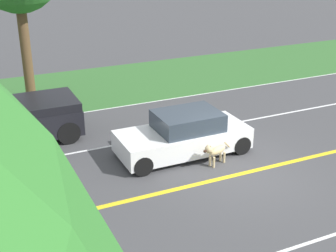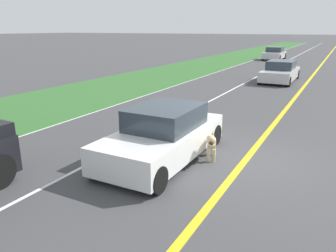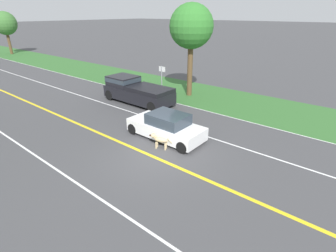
% 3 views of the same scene
% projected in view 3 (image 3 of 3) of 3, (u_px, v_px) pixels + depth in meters
% --- Properties ---
extents(ground_plane, '(400.00, 400.00, 0.00)m').
position_uv_depth(ground_plane, '(155.00, 158.00, 12.34)').
color(ground_plane, '#424244').
extents(centre_divider_line, '(0.18, 160.00, 0.01)m').
position_uv_depth(centre_divider_line, '(155.00, 157.00, 12.34)').
color(centre_divider_line, yellow).
rests_on(centre_divider_line, ground).
extents(lane_edge_line_right, '(0.14, 160.00, 0.01)m').
position_uv_depth(lane_edge_line_right, '(226.00, 116.00, 17.29)').
color(lane_edge_line_right, white).
rests_on(lane_edge_line_right, ground).
extents(lane_dash_same_dir, '(0.10, 160.00, 0.01)m').
position_uv_depth(lane_dash_same_dir, '(197.00, 133.00, 14.81)').
color(lane_dash_same_dir, white).
rests_on(lane_dash_same_dir, ground).
extents(lane_dash_oncoming, '(0.10, 160.00, 0.01)m').
position_uv_depth(lane_dash_oncoming, '(93.00, 194.00, 9.86)').
color(lane_dash_oncoming, white).
rests_on(lane_dash_oncoming, ground).
extents(grass_verge_right, '(6.00, 160.00, 0.03)m').
position_uv_depth(grass_verge_right, '(245.00, 104.00, 19.41)').
color(grass_verge_right, '#33662D').
rests_on(grass_verge_right, ground).
extents(ego_car, '(1.84, 4.23, 1.41)m').
position_uv_depth(ego_car, '(166.00, 127.00, 14.04)').
color(ego_car, white).
rests_on(ego_car, ground).
extents(dog, '(0.50, 1.18, 0.79)m').
position_uv_depth(dog, '(159.00, 139.00, 12.99)').
color(dog, '#D1B784').
rests_on(dog, ground).
extents(pickup_truck, '(2.11, 5.57, 1.81)m').
position_uv_depth(pickup_truck, '(136.00, 90.00, 19.56)').
color(pickup_truck, black).
rests_on(pickup_truck, ground).
extents(roadside_tree_right_near, '(3.30, 3.30, 6.98)m').
position_uv_depth(roadside_tree_right_near, '(191.00, 27.00, 19.44)').
color(roadside_tree_right_near, brown).
rests_on(roadside_tree_right_near, ground).
extents(roadside_tree_right_far, '(3.52, 3.52, 6.44)m').
position_uv_depth(roadside_tree_right_far, '(5.00, 23.00, 40.74)').
color(roadside_tree_right_far, brown).
rests_on(roadside_tree_right_far, ground).
extents(street_sign, '(0.11, 0.64, 2.37)m').
position_uv_depth(street_sign, '(162.00, 77.00, 21.09)').
color(street_sign, gray).
rests_on(street_sign, ground).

